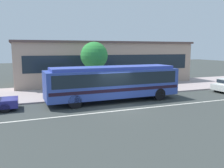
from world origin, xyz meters
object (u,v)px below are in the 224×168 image
Objects in this scene: pedestrian_waiting_near_sign at (75,83)px; bus_stop_sign at (143,75)px; transit_bus at (113,81)px; street_tree_near_stop at (94,56)px.

bus_stop_sign reaches higher than pedestrian_waiting_near_sign.
pedestrian_waiting_near_sign is 0.67× the size of bus_stop_sign.
transit_bus reaches higher than bus_stop_sign.
bus_stop_sign is (6.11, -1.56, 0.64)m from pedestrian_waiting_near_sign.
transit_bus is at bearing -55.84° from pedestrian_waiting_near_sign.
street_tree_near_stop is (-4.08, 2.04, 1.76)m from bus_stop_sign.
street_tree_near_stop is at bearing 13.19° from pedestrian_waiting_near_sign.
bus_stop_sign is at bearing -26.58° from street_tree_near_stop.
street_tree_near_stop is at bearing 153.42° from bus_stop_sign.
bus_stop_sign is 4.88m from street_tree_near_stop.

